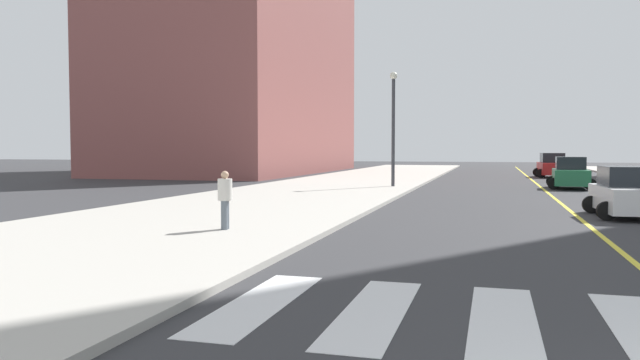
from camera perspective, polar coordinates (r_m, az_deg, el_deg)
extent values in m
cube|color=#B2ADA3|center=(26.53, -4.90, -2.07)|extent=(10.00, 120.00, 0.15)
cube|color=silver|center=(9.67, -5.63, -11.27)|extent=(0.90, 4.00, 0.01)
cube|color=silver|center=(9.19, 5.11, -12.03)|extent=(0.90, 4.00, 0.01)
cube|color=silver|center=(9.05, 16.66, -12.39)|extent=(0.90, 4.00, 0.01)
cube|color=yellow|center=(44.88, 19.40, -0.28)|extent=(0.16, 80.00, 0.01)
cube|color=#8E4D49|center=(63.49, -7.28, 11.84)|extent=(16.00, 32.00, 24.50)
cube|color=red|center=(54.52, 20.77, 1.01)|extent=(2.23, 4.61, 0.97)
cube|color=#1E2328|center=(54.77, 20.75, 1.93)|extent=(1.82, 2.33, 0.82)
cylinder|color=black|center=(53.01, 19.83, 0.57)|extent=(0.74, 0.27, 0.73)
cylinder|color=black|center=(53.28, 22.07, 0.54)|extent=(0.74, 0.27, 0.73)
cylinder|color=black|center=(55.81, 19.51, 0.69)|extent=(0.74, 0.27, 0.73)
cylinder|color=black|center=(56.06, 21.64, 0.66)|extent=(0.74, 0.27, 0.73)
cube|color=silver|center=(23.76, 26.62, -1.57)|extent=(1.98, 4.03, 0.84)
cube|color=#1E2328|center=(23.94, 26.52, 0.29)|extent=(1.60, 2.04, 0.71)
cylinder|color=black|center=(22.39, 25.07, -2.63)|extent=(0.65, 0.24, 0.64)
cylinder|color=black|center=(24.78, 23.88, -2.09)|extent=(0.65, 0.24, 0.64)
cube|color=#236B42|center=(39.50, 22.22, 0.26)|extent=(2.12, 4.33, 0.91)
cube|color=#1E2328|center=(39.72, 22.22, 1.45)|extent=(1.72, 2.20, 0.77)
cylinder|color=black|center=(38.15, 20.87, -0.33)|extent=(0.70, 0.26, 0.69)
cylinder|color=black|center=(38.28, 23.80, -0.38)|extent=(0.70, 0.26, 0.69)
cylinder|color=black|center=(40.78, 20.72, -0.13)|extent=(0.70, 0.26, 0.69)
cylinder|color=black|center=(40.90, 23.46, -0.17)|extent=(0.70, 0.26, 0.69)
cylinder|color=slate|center=(17.26, -8.72, -3.19)|extent=(0.18, 0.18, 0.80)
cylinder|color=slate|center=(17.10, -8.87, -3.25)|extent=(0.18, 0.18, 0.80)
cylinder|color=beige|center=(17.12, -8.82, -0.89)|extent=(0.40, 0.40, 0.60)
sphere|color=tan|center=(17.10, -8.83, 0.48)|extent=(0.22, 0.22, 0.22)
cylinder|color=#38383D|center=(36.76, 6.81, 4.41)|extent=(0.20, 0.20, 6.40)
sphere|color=silver|center=(37.01, 6.85, 9.60)|extent=(0.44, 0.44, 0.44)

